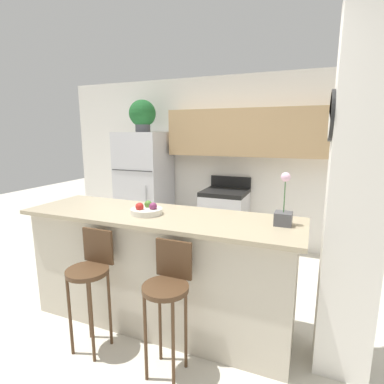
# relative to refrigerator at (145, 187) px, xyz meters

# --- Properties ---
(ground_plane) EXTENTS (14.00, 14.00, 0.00)m
(ground_plane) POSITION_rel_refrigerator_xyz_m (1.25, -1.85, -0.87)
(ground_plane) COLOR beige
(wall_back) EXTENTS (5.60, 0.38, 2.55)m
(wall_back) POSITION_rel_refrigerator_xyz_m (1.40, 0.33, 0.58)
(wall_back) COLOR white
(wall_back) RESTS_ON ground_plane
(pillar_right) EXTENTS (0.38, 0.34, 2.55)m
(pillar_right) POSITION_rel_refrigerator_xyz_m (2.74, -1.84, 0.42)
(pillar_right) COLOR white
(pillar_right) RESTS_ON ground_plane
(counter_bar) EXTENTS (2.45, 0.73, 1.03)m
(counter_bar) POSITION_rel_refrigerator_xyz_m (1.25, -1.85, -0.35)
(counter_bar) COLOR beige
(counter_bar) RESTS_ON ground_plane
(refrigerator) EXTENTS (0.72, 0.72, 1.73)m
(refrigerator) POSITION_rel_refrigerator_xyz_m (0.00, 0.00, 0.00)
(refrigerator) COLOR silver
(refrigerator) RESTS_ON ground_plane
(stove_range) EXTENTS (0.62, 0.65, 1.07)m
(stove_range) POSITION_rel_refrigerator_xyz_m (1.32, 0.04, -0.41)
(stove_range) COLOR silver
(stove_range) RESTS_ON ground_plane
(bar_stool_left) EXTENTS (0.33, 0.33, 0.97)m
(bar_stool_left) POSITION_rel_refrigerator_xyz_m (0.91, -2.35, -0.23)
(bar_stool_left) COLOR #4C331E
(bar_stool_left) RESTS_ON ground_plane
(bar_stool_right) EXTENTS (0.33, 0.33, 0.97)m
(bar_stool_right) POSITION_rel_refrigerator_xyz_m (1.59, -2.35, -0.23)
(bar_stool_right) COLOR #4C331E
(bar_stool_right) RESTS_ON ground_plane
(potted_plant_on_fridge) EXTENTS (0.41, 0.41, 0.48)m
(potted_plant_on_fridge) POSITION_rel_refrigerator_xyz_m (-0.00, 0.00, 1.13)
(potted_plant_on_fridge) COLOR #4C4C51
(potted_plant_on_fridge) RESTS_ON refrigerator
(orchid_vase) EXTENTS (0.13, 0.13, 0.40)m
(orchid_vase) POSITION_rel_refrigerator_xyz_m (2.28, -1.77, 0.27)
(orchid_vase) COLOR #4C4C51
(orchid_vase) RESTS_ON counter_bar
(fruit_bowl) EXTENTS (0.27, 0.27, 0.11)m
(fruit_bowl) POSITION_rel_refrigerator_xyz_m (1.16, -1.89, 0.20)
(fruit_bowl) COLOR silver
(fruit_bowl) RESTS_ON counter_bar
(trash_bin) EXTENTS (0.28, 0.28, 0.38)m
(trash_bin) POSITION_rel_refrigerator_xyz_m (0.58, -0.25, -0.68)
(trash_bin) COLOR black
(trash_bin) RESTS_ON ground_plane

